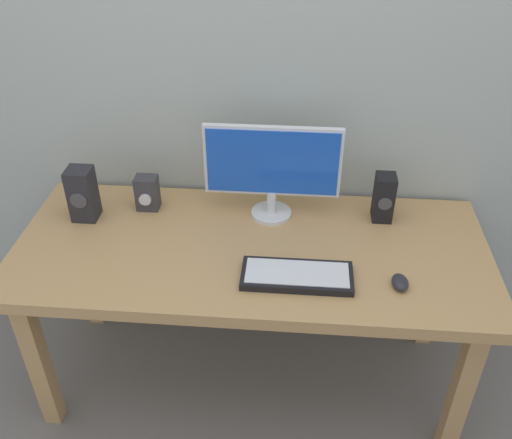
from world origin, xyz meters
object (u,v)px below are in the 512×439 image
object	(u,v)px
keyboard_primary	(297,276)
audio_controller	(147,193)
monitor	(272,167)
desk	(251,262)
mouse	(400,282)
speaker_right	(384,198)
speaker_left	(83,194)

from	to	relation	value
keyboard_primary	audio_controller	xyz separation A→B (m)	(-0.61, 0.39, 0.06)
audio_controller	keyboard_primary	bearing A→B (deg)	-32.63
monitor	audio_controller	size ratio (longest dim) A/B	3.68
desk	monitor	bearing A→B (deg)	73.99
monitor	audio_controller	bearing A→B (deg)	179.91
keyboard_primary	mouse	world-z (taller)	mouse
speaker_right	speaker_left	xyz separation A→B (m)	(-1.16, -0.09, 0.01)
speaker_right	monitor	bearing A→B (deg)	-179.33
desk	mouse	distance (m)	0.56
monitor	mouse	size ratio (longest dim) A/B	6.23
monitor	keyboard_primary	size ratio (longest dim) A/B	1.37
desk	audio_controller	world-z (taller)	audio_controller
speaker_right	mouse	bearing A→B (deg)	-86.67
audio_controller	speaker_right	bearing A→B (deg)	0.27
desk	monitor	xyz separation A→B (m)	(0.06, 0.22, 0.29)
audio_controller	mouse	bearing A→B (deg)	-22.70
monitor	desk	bearing A→B (deg)	-106.01
monitor	keyboard_primary	distance (m)	0.45
monitor	mouse	xyz separation A→B (m)	(0.46, -0.40, -0.20)
mouse	speaker_right	size ratio (longest dim) A/B	0.44
speaker_left	speaker_right	bearing A→B (deg)	4.45
monitor	mouse	world-z (taller)	monitor
monitor	speaker_right	distance (m)	0.45
monitor	audio_controller	distance (m)	0.52
desk	mouse	bearing A→B (deg)	-19.23
desk	audio_controller	distance (m)	0.51
desk	audio_controller	xyz separation A→B (m)	(-0.44, 0.22, 0.15)
speaker_right	keyboard_primary	bearing A→B (deg)	-129.22
speaker_right	speaker_left	distance (m)	1.17
speaker_left	monitor	bearing A→B (deg)	6.69
audio_controller	speaker_left	bearing A→B (deg)	-159.38
desk	speaker_right	xyz separation A→B (m)	(0.50, 0.22, 0.18)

